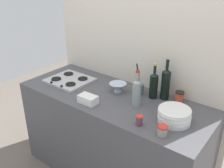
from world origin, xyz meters
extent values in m
cube|color=#4C4C51|center=(0.00, 0.00, 0.45)|extent=(1.80, 0.70, 0.90)
cube|color=beige|center=(0.00, 0.38, 1.28)|extent=(1.90, 0.06, 2.56)
cube|color=#B2B2B7|center=(-0.54, -0.01, 0.91)|extent=(0.42, 0.37, 0.02)
cylinder|color=black|center=(-0.64, -0.09, 0.93)|extent=(0.10, 0.10, 0.01)
cylinder|color=black|center=(-0.43, -0.09, 0.93)|extent=(0.10, 0.10, 0.01)
cylinder|color=black|center=(-0.64, 0.08, 0.93)|extent=(0.10, 0.10, 0.01)
cylinder|color=black|center=(-0.43, 0.08, 0.93)|extent=(0.10, 0.10, 0.01)
cylinder|color=black|center=(-0.61, -0.18, 0.93)|extent=(0.02, 0.02, 0.02)
cylinder|color=black|center=(-0.46, -0.18, 0.93)|extent=(0.02, 0.02, 0.02)
cylinder|color=white|center=(0.62, -0.04, 0.91)|extent=(0.24, 0.24, 0.01)
cylinder|color=white|center=(0.62, -0.04, 0.92)|extent=(0.24, 0.24, 0.01)
cylinder|color=white|center=(0.62, -0.05, 0.93)|extent=(0.24, 0.24, 0.01)
cylinder|color=white|center=(0.62, -0.05, 0.95)|extent=(0.24, 0.24, 0.01)
cylinder|color=white|center=(0.62, -0.05, 0.96)|extent=(0.24, 0.24, 0.01)
cylinder|color=white|center=(0.62, -0.05, 0.97)|extent=(0.24, 0.24, 0.01)
cylinder|color=white|center=(0.62, -0.05, 0.99)|extent=(0.24, 0.24, 0.01)
cylinder|color=white|center=(0.62, -0.04, 1.00)|extent=(0.24, 0.24, 0.01)
cylinder|color=gray|center=(0.26, 0.00, 1.00)|extent=(0.07, 0.07, 0.21)
cone|color=gray|center=(0.26, 0.00, 1.12)|extent=(0.07, 0.07, 0.02)
cylinder|color=gray|center=(0.26, 0.00, 1.16)|extent=(0.02, 0.02, 0.06)
cylinder|color=#B21E1E|center=(0.26, 0.00, 1.20)|extent=(0.03, 0.03, 0.02)
cylinder|color=black|center=(0.39, 0.25, 1.03)|extent=(0.08, 0.08, 0.25)
cone|color=black|center=(0.39, 0.25, 1.17)|extent=(0.08, 0.08, 0.03)
cylinder|color=black|center=(0.39, 0.25, 1.21)|extent=(0.03, 0.03, 0.07)
cylinder|color=black|center=(0.39, 0.25, 1.25)|extent=(0.03, 0.03, 0.02)
cylinder|color=black|center=(0.30, 0.20, 1.00)|extent=(0.07, 0.07, 0.21)
cone|color=black|center=(0.30, 0.20, 1.12)|extent=(0.07, 0.07, 0.03)
cylinder|color=black|center=(0.30, 0.20, 1.17)|extent=(0.02, 0.02, 0.07)
cylinder|color=gold|center=(0.30, 0.20, 1.21)|extent=(0.03, 0.03, 0.02)
cylinder|color=silver|center=(-0.01, 0.10, 0.91)|extent=(0.07, 0.07, 0.01)
cone|color=silver|center=(-0.01, 0.10, 0.95)|extent=(0.16, 0.16, 0.08)
cube|color=white|center=(-0.08, -0.22, 0.93)|extent=(0.16, 0.10, 0.07)
cylinder|color=slate|center=(0.16, 0.19, 0.95)|extent=(0.09, 0.09, 0.10)
cylinder|color=#262626|center=(0.16, 0.19, 1.06)|extent=(0.05, 0.04, 0.25)
cylinder|color=#997247|center=(0.17, 0.18, 1.05)|extent=(0.03, 0.04, 0.21)
cylinder|color=#66384C|center=(0.44, -0.24, 0.93)|extent=(0.05, 0.05, 0.06)
cylinder|color=red|center=(0.44, -0.24, 0.97)|extent=(0.05, 0.05, 0.01)
cylinder|color=#9E998C|center=(0.63, -0.24, 0.93)|extent=(0.07, 0.07, 0.06)
cylinder|color=red|center=(0.63, -0.24, 0.97)|extent=(0.07, 0.07, 0.01)
cylinder|color=#C64C2D|center=(0.52, 0.27, 0.94)|extent=(0.07, 0.07, 0.09)
cylinder|color=black|center=(0.52, 0.27, 0.99)|extent=(0.08, 0.08, 0.01)
camera|label=1|loc=(1.24, -1.59, 1.96)|focal=40.64mm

